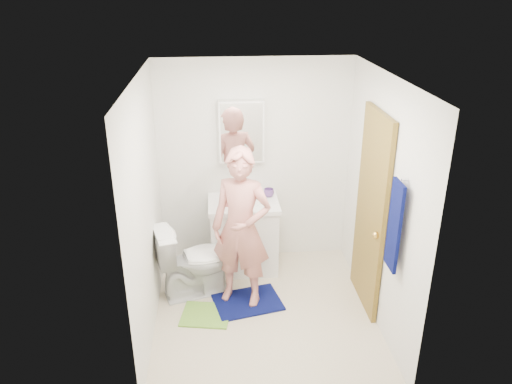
% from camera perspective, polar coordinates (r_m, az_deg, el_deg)
% --- Properties ---
extents(floor, '(2.20, 2.40, 0.02)m').
position_cam_1_polar(floor, '(5.27, 0.97, -13.76)').
color(floor, beige).
rests_on(floor, ground).
extents(ceiling, '(2.20, 2.40, 0.02)m').
position_cam_1_polar(ceiling, '(4.27, 1.19, 13.12)').
color(ceiling, white).
rests_on(ceiling, ground).
extents(wall_back, '(2.20, 0.02, 2.40)m').
position_cam_1_polar(wall_back, '(5.75, -0.18, 3.35)').
color(wall_back, silver).
rests_on(wall_back, ground).
extents(wall_front, '(2.20, 0.02, 2.40)m').
position_cam_1_polar(wall_front, '(3.59, 3.10, -9.95)').
color(wall_front, silver).
rests_on(wall_front, ground).
extents(wall_left, '(0.02, 2.40, 2.40)m').
position_cam_1_polar(wall_left, '(4.66, -12.63, -2.21)').
color(wall_left, silver).
rests_on(wall_left, ground).
extents(wall_right, '(0.02, 2.40, 2.40)m').
position_cam_1_polar(wall_right, '(4.87, 14.17, -1.22)').
color(wall_right, silver).
rests_on(wall_right, ground).
extents(vanity_cabinet, '(0.75, 0.55, 0.80)m').
position_cam_1_polar(vanity_cabinet, '(5.80, -1.41, -5.14)').
color(vanity_cabinet, white).
rests_on(vanity_cabinet, floor).
extents(countertop, '(0.79, 0.59, 0.05)m').
position_cam_1_polar(countertop, '(5.61, -1.45, -1.33)').
color(countertop, white).
rests_on(countertop, vanity_cabinet).
extents(sink_basin, '(0.40, 0.40, 0.03)m').
position_cam_1_polar(sink_basin, '(5.61, -1.45, -1.19)').
color(sink_basin, white).
rests_on(sink_basin, countertop).
extents(faucet, '(0.03, 0.03, 0.12)m').
position_cam_1_polar(faucet, '(5.74, -1.57, 0.19)').
color(faucet, silver).
rests_on(faucet, countertop).
extents(medicine_cabinet, '(0.50, 0.12, 0.70)m').
position_cam_1_polar(medicine_cabinet, '(5.55, -1.68, 6.94)').
color(medicine_cabinet, white).
rests_on(medicine_cabinet, wall_back).
extents(mirror_panel, '(0.46, 0.01, 0.66)m').
position_cam_1_polar(mirror_panel, '(5.49, -1.64, 6.75)').
color(mirror_panel, white).
rests_on(mirror_panel, wall_back).
extents(door, '(0.05, 0.80, 2.05)m').
position_cam_1_polar(door, '(5.06, 12.97, -2.34)').
color(door, olive).
rests_on(door, ground).
extents(door_knob, '(0.07, 0.07, 0.07)m').
position_cam_1_polar(door_knob, '(4.81, 13.54, -4.81)').
color(door_knob, gold).
rests_on(door_knob, door).
extents(towel, '(0.03, 0.24, 0.80)m').
position_cam_1_polar(towel, '(4.34, 15.55, -3.77)').
color(towel, '#070E4A').
rests_on(towel, wall_right).
extents(towel_hook, '(0.06, 0.02, 0.02)m').
position_cam_1_polar(towel_hook, '(4.19, 16.67, 1.38)').
color(towel_hook, silver).
rests_on(towel_hook, wall_right).
extents(toilet, '(0.90, 0.66, 0.82)m').
position_cam_1_polar(toilet, '(5.37, -6.98, -7.71)').
color(toilet, white).
rests_on(toilet, floor).
extents(bath_mat, '(0.78, 0.63, 0.02)m').
position_cam_1_polar(bath_mat, '(5.40, -0.97, -12.46)').
color(bath_mat, '#070E4A').
rests_on(bath_mat, floor).
extents(green_rug, '(0.55, 0.49, 0.02)m').
position_cam_1_polar(green_rug, '(5.25, -5.75, -13.79)').
color(green_rug, '#73AF3A').
rests_on(green_rug, floor).
extents(soap_dispenser, '(0.12, 0.12, 0.21)m').
position_cam_1_polar(soap_dispenser, '(5.48, -3.41, -0.53)').
color(soap_dispenser, '#C45C5B').
rests_on(soap_dispenser, countertop).
extents(toothbrush_cup, '(0.14, 0.14, 0.09)m').
position_cam_1_polar(toothbrush_cup, '(5.71, 1.47, -0.08)').
color(toothbrush_cup, '#623C84').
rests_on(toothbrush_cup, countertop).
extents(man, '(0.71, 0.59, 1.68)m').
position_cam_1_polar(man, '(4.99, -1.69, -4.20)').
color(man, tan).
rests_on(man, bath_mat).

